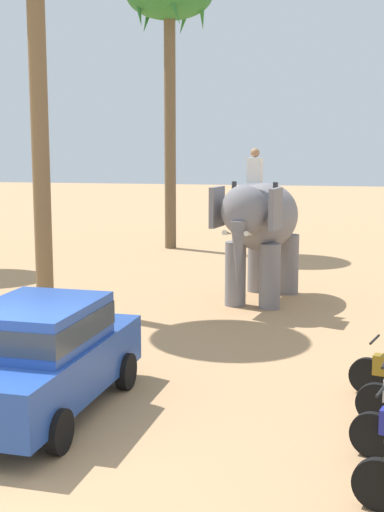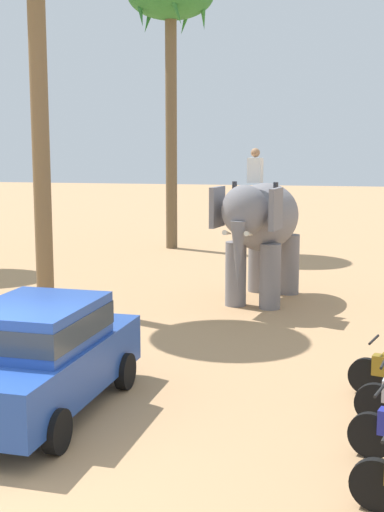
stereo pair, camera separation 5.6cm
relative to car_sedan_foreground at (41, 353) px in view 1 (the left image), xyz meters
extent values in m
cube|color=#23479E|center=(0.00, 0.04, -0.25)|extent=(1.93, 4.19, 0.76)
cube|color=#23479E|center=(0.00, -0.06, 0.45)|extent=(1.68, 2.19, 0.64)
cube|color=#2D3842|center=(0.00, -0.06, 0.45)|extent=(1.70, 2.21, 0.35)
cylinder|color=black|center=(-0.77, 1.35, -0.63)|extent=(0.21, 0.61, 0.60)
cylinder|color=black|center=(0.92, 1.26, -0.63)|extent=(0.21, 0.61, 0.60)
cylinder|color=black|center=(0.78, -1.28, -0.63)|extent=(0.21, 0.61, 0.60)
ellipsoid|color=slate|center=(2.44, 8.48, 1.22)|extent=(2.14, 3.34, 1.70)
cylinder|color=slate|center=(2.70, 7.48, -0.13)|extent=(0.52, 0.52, 1.60)
cylinder|color=slate|center=(1.83, 7.64, -0.13)|extent=(0.52, 0.52, 1.60)
cylinder|color=slate|center=(3.04, 9.31, -0.13)|extent=(0.52, 0.52, 1.60)
cylinder|color=slate|center=(2.18, 9.47, -0.13)|extent=(0.52, 0.52, 1.60)
ellipsoid|color=slate|center=(2.14, 6.88, 1.52)|extent=(1.27, 1.19, 1.20)
cube|color=slate|center=(2.86, 6.84, 1.57)|extent=(0.26, 0.81, 0.96)
cube|color=slate|center=(1.45, 7.11, 1.57)|extent=(0.26, 0.81, 0.96)
cone|color=slate|center=(2.06, 6.43, 0.52)|extent=(0.42, 0.42, 1.60)
cone|color=beige|center=(2.32, 6.44, 1.02)|extent=(0.22, 0.57, 0.21)
cone|color=beige|center=(1.81, 6.53, 1.02)|extent=(0.22, 0.57, 0.21)
cube|color=white|center=(2.28, 7.64, 2.42)|extent=(0.38, 0.30, 0.60)
sphere|color=#A87A56|center=(2.28, 7.64, 2.84)|extent=(0.22, 0.22, 0.22)
cylinder|color=#333338|center=(2.79, 7.54, 1.87)|extent=(0.12, 0.12, 0.55)
cylinder|color=#333338|center=(1.77, 7.73, 1.87)|extent=(0.12, 0.12, 0.55)
cylinder|color=black|center=(4.78, -1.95, -0.63)|extent=(0.61, 0.25, 0.60)
cylinder|color=black|center=(4.77, -0.59, -0.63)|extent=(0.60, 0.27, 0.60)
cylinder|color=black|center=(4.86, -0.61, -0.01)|extent=(0.20, 0.54, 0.04)
cylinder|color=black|center=(4.88, 0.58, -0.63)|extent=(0.61, 0.21, 0.60)
cylinder|color=black|center=(4.80, 1.79, -0.63)|extent=(0.60, 0.27, 0.60)
cylinder|color=black|center=(4.89, 1.77, -0.01)|extent=(0.20, 0.54, 0.04)
cylinder|color=brown|center=(-1.97, 16.84, 3.66)|extent=(0.43, 0.43, 9.17)
cone|color=#286B2D|center=(-0.77, 16.84, 7.94)|extent=(0.40, 0.92, 1.64)
cone|color=#286B2D|center=(-1.60, 17.98, 7.94)|extent=(0.91, 0.57, 1.67)
cone|color=#286B2D|center=(-2.94, 17.55, 7.94)|extent=(0.73, 0.83, 1.69)
cone|color=#286B2D|center=(-2.94, 16.14, 7.94)|extent=(0.73, 0.83, 1.69)
cone|color=#286B2D|center=(-1.60, 15.70, 7.94)|extent=(0.91, 0.57, 1.67)
cylinder|color=brown|center=(-2.80, 6.70, 3.53)|extent=(0.43, 0.43, 8.91)
camera|label=1|loc=(4.21, -9.49, 3.07)|focal=49.75mm
camera|label=2|loc=(4.26, -9.47, 3.07)|focal=49.75mm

